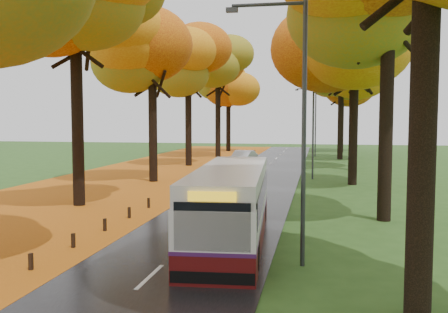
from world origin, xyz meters
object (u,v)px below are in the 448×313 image
(streetlamp_mid, at_px, (310,115))
(bus, at_px, (231,203))
(car_silver, at_px, (243,159))
(streetlamp_far, at_px, (313,116))
(car_dark, at_px, (248,157))
(streetlamp_near, at_px, (296,111))
(car_white, at_px, (234,163))

(streetlamp_mid, height_order, bus, streetlamp_mid)
(streetlamp_mid, height_order, car_silver, streetlamp_mid)
(streetlamp_mid, xyz_separation_m, car_silver, (-6.16, 8.02, -3.93))
(car_silver, bearing_deg, bus, -73.04)
(streetlamp_far, height_order, car_dark, streetlamp_far)
(bus, bearing_deg, car_silver, 93.43)
(streetlamp_mid, distance_m, car_dark, 14.16)
(streetlamp_near, distance_m, car_dark, 34.83)
(streetlamp_far, xyz_separation_m, car_white, (-6.30, -17.90, -4.02))
(streetlamp_near, xyz_separation_m, car_white, (-6.30, 26.10, -4.02))
(streetlamp_mid, xyz_separation_m, bus, (-2.41, -19.51, -3.26))
(streetlamp_mid, bearing_deg, car_silver, 127.54)
(streetlamp_near, height_order, car_silver, streetlamp_near)
(streetlamp_far, bearing_deg, bus, -93.32)
(streetlamp_far, bearing_deg, car_white, -109.38)
(streetlamp_mid, height_order, streetlamp_far, same)
(car_silver, bearing_deg, streetlamp_near, -69.21)
(car_white, distance_m, car_silver, 3.92)
(bus, xyz_separation_m, car_silver, (-3.76, 27.53, -0.67))
(car_white, distance_m, car_dark, 7.91)
(streetlamp_mid, relative_size, car_dark, 1.95)
(car_white, relative_size, car_silver, 0.85)
(streetlamp_near, distance_m, car_silver, 30.90)
(streetlamp_mid, xyz_separation_m, car_white, (-6.30, 4.10, -4.02))
(streetlamp_far, distance_m, bus, 41.71)
(car_dark, bearing_deg, streetlamp_near, -84.64)
(streetlamp_far, height_order, bus, streetlamp_far)
(streetlamp_near, distance_m, streetlamp_far, 44.00)
(streetlamp_near, distance_m, streetlamp_mid, 22.00)
(streetlamp_far, xyz_separation_m, bus, (-2.41, -41.51, -3.26))
(car_white, height_order, car_dark, car_white)
(car_white, bearing_deg, car_silver, 68.55)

